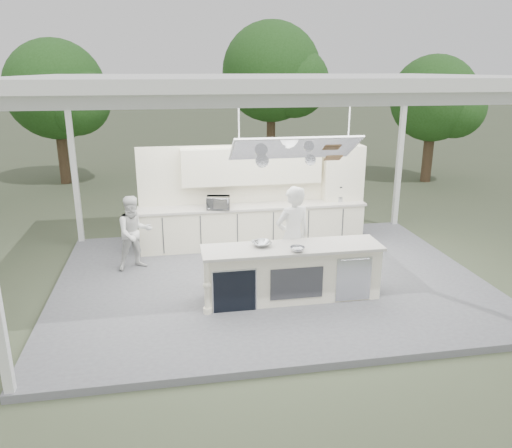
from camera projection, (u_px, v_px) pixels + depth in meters
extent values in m
plane|color=#424A33|center=(270.00, 283.00, 9.64)|extent=(90.00, 90.00, 0.00)
cube|color=slate|center=(270.00, 281.00, 9.62)|extent=(8.00, 6.00, 0.12)
cube|color=white|center=(400.00, 157.00, 12.46)|extent=(0.12, 0.12, 3.70)
cube|color=white|center=(74.00, 168.00, 11.16)|extent=(0.12, 0.12, 3.70)
cube|color=white|center=(271.00, 80.00, 8.51)|extent=(8.20, 6.20, 0.16)
cube|color=white|center=(322.00, 100.00, 5.83)|extent=(8.00, 0.12, 0.16)
cube|color=white|center=(245.00, 85.00, 11.29)|extent=(8.00, 0.12, 0.16)
cube|color=white|center=(31.00, 92.00, 7.91)|extent=(0.12, 6.00, 0.16)
cube|color=white|center=(478.00, 88.00, 9.21)|extent=(0.12, 6.00, 0.16)
cube|color=white|center=(294.00, 148.00, 8.01)|extent=(2.00, 0.71, 0.43)
cube|color=white|center=(294.00, 148.00, 8.01)|extent=(2.06, 0.76, 0.46)
cylinder|color=white|center=(239.00, 119.00, 7.71)|extent=(0.02, 0.02, 0.95)
cylinder|color=white|center=(349.00, 117.00, 8.01)|extent=(0.02, 0.02, 0.95)
cylinder|color=silver|center=(262.00, 161.00, 8.13)|extent=(0.22, 0.14, 0.21)
cylinder|color=silver|center=(310.00, 160.00, 8.22)|extent=(0.18, 0.12, 0.18)
cube|color=olive|center=(333.00, 158.00, 8.29)|extent=(0.28, 0.18, 0.12)
cube|color=white|center=(292.00, 273.00, 8.65)|extent=(3.00, 0.70, 0.90)
cube|color=silver|center=(292.00, 248.00, 8.51)|extent=(3.10, 0.78, 0.05)
cylinder|color=white|center=(207.00, 288.00, 8.07)|extent=(0.11, 0.11, 0.92)
cube|color=black|center=(235.00, 291.00, 8.17)|extent=(0.70, 0.04, 0.72)
cube|color=silver|center=(235.00, 291.00, 8.17)|extent=(0.74, 0.03, 0.72)
cube|color=#343539|center=(297.00, 283.00, 8.33)|extent=(0.90, 0.02, 0.55)
cube|color=silver|center=(354.00, 279.00, 8.49)|extent=(0.62, 0.02, 0.78)
cube|color=white|center=(253.00, 226.00, 11.25)|extent=(5.00, 0.65, 0.90)
cube|color=silver|center=(253.00, 206.00, 11.11)|extent=(5.08, 0.72, 0.05)
cube|color=white|center=(251.00, 194.00, 11.33)|extent=(5.00, 0.10, 2.25)
cube|color=white|center=(252.00, 166.00, 11.01)|extent=(3.10, 0.38, 0.80)
cube|color=white|center=(342.00, 174.00, 11.39)|extent=(0.90, 0.45, 1.30)
cube|color=olive|center=(342.00, 174.00, 11.39)|extent=(0.84, 0.40, 0.03)
cylinder|color=silver|center=(339.00, 199.00, 11.40)|extent=(0.20, 0.20, 0.12)
cylinder|color=black|center=(340.00, 192.00, 11.35)|extent=(0.17, 0.17, 0.20)
cylinder|color=black|center=(354.00, 198.00, 11.46)|extent=(0.16, 0.16, 0.10)
cone|color=black|center=(354.00, 191.00, 11.41)|extent=(0.14, 0.14, 0.24)
cylinder|color=brown|center=(63.00, 154.00, 17.81)|extent=(0.36, 0.36, 2.10)
sphere|color=#295C22|center=(56.00, 89.00, 17.14)|extent=(3.40, 3.40, 3.40)
sphere|color=#295C22|center=(75.00, 100.00, 16.87)|extent=(2.38, 2.38, 2.38)
cylinder|color=brown|center=(271.00, 137.00, 20.97)|extent=(0.36, 0.36, 2.45)
sphere|color=#295C22|center=(271.00, 72.00, 20.19)|extent=(4.00, 4.00, 4.00)
sphere|color=#295C22|center=(294.00, 82.00, 19.88)|extent=(2.80, 2.80, 2.80)
cylinder|color=brown|center=(428.00, 155.00, 18.12)|extent=(0.36, 0.36, 1.92)
sphere|color=#295C22|center=(434.00, 98.00, 17.52)|extent=(3.00, 3.00, 3.00)
sphere|color=#295C22|center=(455.00, 108.00, 17.29)|extent=(2.10, 2.10, 2.10)
imported|color=white|center=(293.00, 237.00, 9.00)|extent=(0.79, 0.63, 1.88)
imported|color=silver|center=(134.00, 233.00, 9.86)|extent=(0.88, 0.79, 1.49)
imported|color=#B6B8BD|center=(218.00, 203.00, 10.74)|extent=(0.54, 0.41, 0.27)
imported|color=#B5B8BC|center=(262.00, 244.00, 8.51)|extent=(0.40, 0.40, 0.08)
imported|color=silver|center=(297.00, 249.00, 8.26)|extent=(0.31, 0.31, 0.08)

